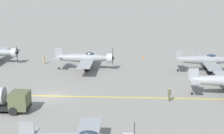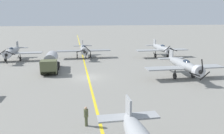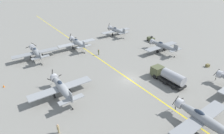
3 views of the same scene
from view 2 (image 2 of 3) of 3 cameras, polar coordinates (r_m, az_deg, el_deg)
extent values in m
plane|color=gray|center=(33.90, -6.24, -2.72)|extent=(400.00, 400.00, 0.00)
cube|color=yellow|center=(33.90, -6.24, -2.71)|extent=(0.30, 160.00, 0.01)
ellipsoid|color=gray|center=(50.79, -24.43, 3.82)|extent=(1.50, 9.50, 1.42)
cylinder|color=#B7B7BC|center=(46.54, -25.74, 2.95)|extent=(1.57, 0.90, 1.58)
ellipsoid|color=#232D3D|center=(49.62, -24.81, 4.25)|extent=(0.80, 1.70, 0.76)
cube|color=gray|center=(50.11, -24.60, 3.30)|extent=(12.00, 2.10, 0.16)
cube|color=gray|center=(54.70, -23.42, 4.65)|extent=(4.40, 1.10, 0.12)
cube|color=gray|center=(54.62, -23.48, 5.33)|extent=(0.14, 1.30, 1.60)
sphere|color=black|center=(46.07, -25.90, 2.84)|extent=(0.56, 0.56, 0.56)
cube|color=black|center=(46.23, -25.89, 1.78)|extent=(0.30, 0.06, 1.76)
cube|color=black|center=(46.19, -26.82, 3.41)|extent=(1.51, 0.06, 1.12)
cube|color=black|center=(45.80, -24.99, 3.35)|extent=(1.65, 0.06, 0.86)
cylinder|color=black|center=(49.85, -22.87, 2.68)|extent=(0.14, 0.14, 1.26)
cylinder|color=black|center=(49.95, -22.81, 1.97)|extent=(0.22, 0.90, 0.90)
cylinder|color=black|center=(50.61, -26.18, 2.51)|extent=(0.14, 0.14, 1.26)
cylinder|color=black|center=(50.71, -26.11, 1.81)|extent=(0.22, 0.90, 0.90)
cylinder|color=black|center=(55.05, -23.22, 2.59)|extent=(0.12, 0.36, 0.36)
ellipsoid|color=gray|center=(52.03, 12.59, 4.87)|extent=(1.50, 9.50, 1.42)
cylinder|color=#B7B7BC|center=(48.00, 14.61, 4.10)|extent=(1.58, 0.90, 1.58)
ellipsoid|color=#232D3D|center=(50.92, 13.11, 5.31)|extent=(0.80, 1.70, 0.76)
cube|color=gray|center=(51.39, 12.89, 4.37)|extent=(12.00, 2.10, 0.16)
cube|color=gray|center=(55.78, 11.00, 5.63)|extent=(4.40, 1.10, 0.12)
cube|color=gray|center=(55.70, 11.03, 6.29)|extent=(0.14, 1.30, 1.60)
sphere|color=black|center=(47.55, 14.86, 4.00)|extent=(0.56, 0.56, 0.56)
cube|color=black|center=(47.86, 15.77, 4.36)|extent=(1.69, 0.06, 0.73)
cube|color=black|center=(47.62, 14.63, 2.98)|extent=(0.45, 0.06, 1.75)
cube|color=black|center=(47.19, 14.16, 4.67)|extent=(1.43, 0.06, 1.24)
cylinder|color=black|center=(52.08, 14.38, 3.70)|extent=(0.14, 0.14, 1.26)
cylinder|color=black|center=(52.18, 14.35, 3.02)|extent=(0.22, 0.90, 0.90)
cylinder|color=black|center=(50.92, 11.30, 3.65)|extent=(0.14, 0.14, 1.26)
cylinder|color=black|center=(51.03, 11.27, 2.96)|extent=(0.22, 0.90, 0.90)
cylinder|color=black|center=(56.12, 10.89, 3.59)|extent=(0.12, 0.36, 0.36)
ellipsoid|color=gray|center=(35.09, 17.91, 0.71)|extent=(1.50, 9.50, 1.42)
cylinder|color=#B7B7BC|center=(31.33, 21.66, -1.01)|extent=(1.57, 0.90, 1.58)
ellipsoid|color=#232D3D|center=(34.00, 18.86, 1.23)|extent=(0.80, 1.70, 0.76)
cube|color=gray|center=(34.51, 18.45, -0.11)|extent=(12.00, 2.10, 0.16)
cube|color=gray|center=(38.64, 15.13, 2.21)|extent=(4.40, 1.10, 0.12)
cube|color=gray|center=(38.53, 15.18, 3.16)|extent=(0.14, 1.30, 1.60)
sphere|color=black|center=(30.92, 22.13, -1.23)|extent=(0.56, 0.56, 0.56)
cube|color=black|center=(30.56, 20.77, -1.84)|extent=(1.70, 0.06, 0.72)
cube|color=black|center=(30.82, 22.52, 0.33)|extent=(0.46, 0.06, 1.75)
cube|color=black|center=(31.41, 23.08, -2.18)|extent=(1.42, 0.06, 1.24)
cylinder|color=black|center=(35.38, 20.52, -1.00)|extent=(0.14, 0.14, 1.26)
cylinder|color=black|center=(35.53, 20.44, -1.99)|extent=(0.22, 0.90, 0.90)
cylinder|color=black|center=(33.97, 16.14, -1.24)|extent=(0.14, 0.14, 1.26)
cylinder|color=black|center=(34.12, 16.08, -2.27)|extent=(0.22, 0.90, 0.90)
cylinder|color=black|center=(39.11, 14.92, -0.68)|extent=(0.12, 0.36, 0.36)
ellipsoid|color=gray|center=(50.26, -7.46, 4.79)|extent=(1.50, 9.50, 1.42)
cylinder|color=#B7B7BC|center=(45.86, -7.19, 4.02)|extent=(1.58, 0.90, 1.58)
ellipsoid|color=#232D3D|center=(49.06, -7.41, 5.26)|extent=(0.80, 1.70, 0.76)
cube|color=gray|center=(49.56, -7.40, 4.29)|extent=(12.00, 2.10, 0.16)
cube|color=gray|center=(54.29, -7.67, 5.55)|extent=(4.40, 1.10, 0.12)
cube|color=gray|center=(54.21, -7.69, 6.24)|extent=(0.14, 1.30, 1.60)
sphere|color=black|center=(45.37, -7.16, 3.92)|extent=(0.56, 0.56, 0.56)
cube|color=black|center=(45.31, -8.24, 4.14)|extent=(1.73, 0.06, 0.55)
cube|color=black|center=(45.31, -6.42, 4.74)|extent=(1.31, 0.06, 1.36)
cube|color=black|center=(45.52, -6.82, 2.89)|extent=(0.63, 0.06, 1.72)
cylinder|color=black|center=(49.75, -5.65, 3.63)|extent=(0.14, 0.14, 1.26)
cylinder|color=black|center=(49.85, -5.64, 2.91)|extent=(0.22, 0.90, 0.90)
cylinder|color=black|center=(49.61, -9.12, 3.50)|extent=(0.14, 0.14, 1.26)
cylinder|color=black|center=(49.72, -9.09, 2.78)|extent=(0.22, 0.90, 0.90)
cylinder|color=black|center=(54.64, -7.61, 3.46)|extent=(0.12, 0.36, 0.36)
cube|color=#96999B|center=(15.95, 4.27, -12.86)|extent=(4.40, 1.10, 0.12)
cube|color=#96999B|center=(15.68, 4.31, -10.72)|extent=(0.14, 1.30, 1.60)
cube|color=black|center=(39.03, -15.66, -0.09)|extent=(2.25, 8.00, 0.40)
cube|color=#515638|center=(35.98, -16.17, 0.10)|extent=(2.50, 2.08, 2.00)
cylinder|color=#9E9EA3|center=(40.05, -15.60, 2.15)|extent=(2.10, 4.96, 2.10)
cylinder|color=black|center=(36.54, -14.16, -1.07)|extent=(0.30, 1.00, 1.00)
cylinder|color=black|center=(36.80, -17.84, -1.21)|extent=(0.30, 1.00, 1.00)
cylinder|color=black|center=(39.34, -13.88, -0.07)|extent=(0.30, 1.00, 1.00)
cylinder|color=black|center=(39.58, -17.31, -0.20)|extent=(0.30, 1.00, 1.00)
cylinder|color=black|center=(41.37, -13.70, 0.58)|extent=(0.30, 1.00, 1.00)
cylinder|color=black|center=(41.60, -16.97, 0.45)|extent=(0.30, 1.00, 1.00)
cylinder|color=tan|center=(43.72, 17.45, 0.87)|extent=(0.25, 0.25, 0.80)
cylinder|color=tan|center=(43.58, 17.51, 1.82)|extent=(0.37, 0.37, 0.67)
sphere|color=tan|center=(43.50, 17.55, 2.39)|extent=(0.22, 0.22, 0.22)
cylinder|color=#515638|center=(19.34, -6.75, -13.92)|extent=(0.26, 0.26, 0.84)
cylinder|color=#515638|center=(19.01, -6.81, -11.86)|extent=(0.38, 0.38, 0.70)
sphere|color=tan|center=(18.82, -6.85, -10.58)|extent=(0.23, 0.23, 0.23)
camera|label=1|loc=(49.91, -75.93, 10.79)|focal=60.00mm
camera|label=3|loc=(63.05, 13.56, 23.27)|focal=28.00mm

